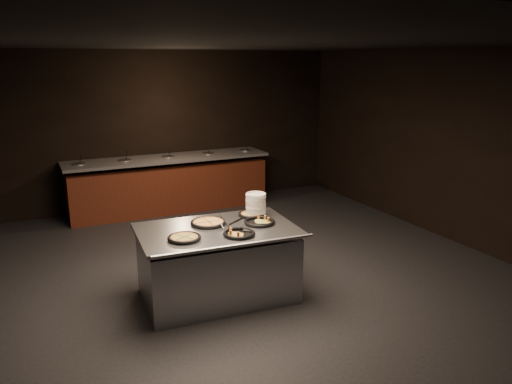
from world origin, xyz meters
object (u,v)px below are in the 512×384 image
(plate_stack, at_px, (256,205))
(pan_veggie_whole, at_px, (184,238))
(pan_cheese_whole, at_px, (208,222))
(serving_counter, at_px, (218,264))

(plate_stack, relative_size, pan_veggie_whole, 0.77)
(pan_cheese_whole, bearing_deg, serving_counter, -79.45)
(pan_veggie_whole, relative_size, pan_cheese_whole, 0.86)
(serving_counter, relative_size, plate_stack, 6.67)
(plate_stack, height_order, pan_cheese_whole, plate_stack)
(plate_stack, distance_m, pan_veggie_whole, 1.16)
(serving_counter, height_order, pan_cheese_whole, pan_cheese_whole)
(pan_cheese_whole, bearing_deg, plate_stack, 5.30)
(serving_counter, xyz_separation_m, pan_veggie_whole, (-0.45, -0.19, 0.46))
(plate_stack, xyz_separation_m, pan_veggie_whole, (-1.06, -0.44, -0.12))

